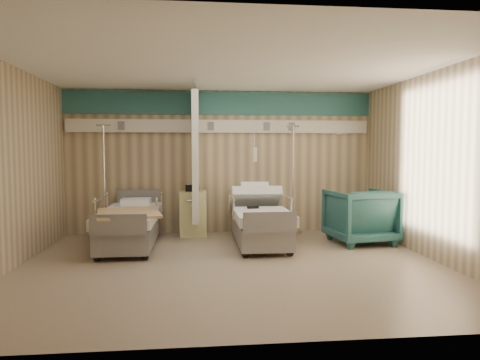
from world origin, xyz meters
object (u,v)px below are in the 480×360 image
at_px(bed_right, 259,226).
at_px(iv_stand_right, 292,212).
at_px(visitor_armchair, 360,216).
at_px(iv_stand_left, 105,216).
at_px(bedside_cabinet, 193,213).
at_px(bed_left, 130,229).

distance_m(bed_right, iv_stand_right, 1.16).
bearing_deg(bed_right, iv_stand_right, 47.95).
distance_m(visitor_armchair, iv_stand_left, 4.61).
xyz_separation_m(bedside_cabinet, visitor_armchair, (2.92, -0.97, 0.05)).
bearing_deg(iv_stand_right, visitor_armchair, -42.91).
distance_m(bedside_cabinet, iv_stand_right, 1.92).
relative_size(bedside_cabinet, iv_stand_right, 0.40).
bearing_deg(bedside_cabinet, iv_stand_right, -1.28).
height_order(bedside_cabinet, iv_stand_right, iv_stand_right).
xyz_separation_m(bed_left, iv_stand_left, (-0.56, 0.74, 0.12)).
xyz_separation_m(bed_left, visitor_armchair, (3.97, -0.07, 0.16)).
distance_m(bedside_cabinet, visitor_armchair, 3.08).
bearing_deg(bedside_cabinet, visitor_armchair, -18.42).
height_order(bed_left, iv_stand_left, iv_stand_left).
height_order(bed_left, iv_stand_right, iv_stand_right).
height_order(bed_right, bed_left, same).
bearing_deg(iv_stand_left, visitor_armchair, -10.19).
height_order(bed_right, iv_stand_right, iv_stand_right).
bearing_deg(visitor_armchair, bedside_cabinet, -25.83).
bearing_deg(bed_left, iv_stand_right, 16.08).
height_order(bedside_cabinet, iv_stand_left, iv_stand_left).
height_order(bed_right, bedside_cabinet, bedside_cabinet).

